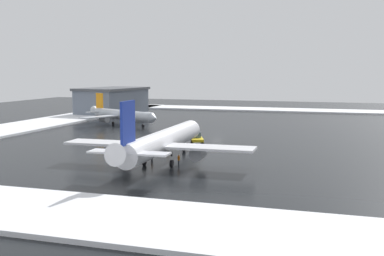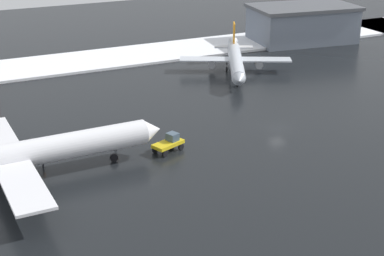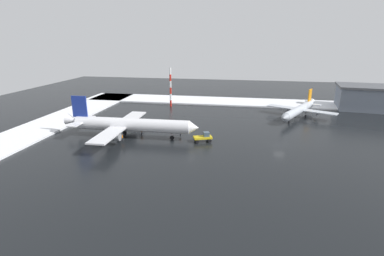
{
  "view_description": "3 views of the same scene",
  "coord_description": "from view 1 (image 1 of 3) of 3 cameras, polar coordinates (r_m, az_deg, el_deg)",
  "views": [
    {
      "loc": [
        108.37,
        27.68,
        14.71
      ],
      "look_at": [
        21.16,
        0.44,
        3.63
      ],
      "focal_mm": 45.0,
      "sensor_mm": 36.0,
      "label": 1
    },
    {
      "loc": [
        48.96,
        71.04,
        34.28
      ],
      "look_at": [
        16.23,
        2.91,
        3.84
      ],
      "focal_mm": 55.0,
      "sensor_mm": 36.0,
      "label": 2
    },
    {
      "loc": [
        8.8,
        71.84,
        25.1
      ],
      "look_at": [
        21.7,
        1.16,
        3.58
      ],
      "focal_mm": 28.0,
      "sensor_mm": 36.0,
      "label": 3
    }
  ],
  "objects": [
    {
      "name": "ground_plane",
      "position": [
        112.81,
        2.99,
        -0.59
      ],
      "size": [
        240.0,
        240.0,
        0.0
      ],
      "primitive_type": "plane",
      "color": "black"
    },
    {
      "name": "snow_bank_far",
      "position": [
        134.11,
        -18.18,
        0.38
      ],
      "size": [
        152.0,
        16.0,
        0.52
      ],
      "primitive_type": "cube",
      "color": "white",
      "rests_on": "ground_plane"
    },
    {
      "name": "snow_bank_left",
      "position": [
        178.12,
        8.35,
        2.18
      ],
      "size": [
        14.0,
        116.0,
        0.52
      ],
      "primitive_type": "cube",
      "color": "white",
      "rests_on": "ground_plane"
    },
    {
      "name": "snow_bank_right",
      "position": [
        51.83,
        -16.0,
        -9.55
      ],
      "size": [
        14.0,
        116.0,
        0.52
      ],
      "primitive_type": "cube",
      "color": "white",
      "rests_on": "ground_plane"
    },
    {
      "name": "airplane_foreground_jet",
      "position": [
        75.57,
        -3.52,
        -1.59
      ],
      "size": [
        36.12,
        29.89,
        10.74
      ],
      "rotation": [
        0.0,
        0.0,
        3.16
      ],
      "color": "white",
      "rests_on": "ground_plane"
    },
    {
      "name": "airplane_far_rear",
      "position": [
        130.48,
        -8.32,
        1.56
      ],
      "size": [
        21.78,
        25.57,
        8.19
      ],
      "rotation": [
        0.0,
        0.0,
        1.1
      ],
      "color": "silver",
      "rests_on": "ground_plane"
    },
    {
      "name": "pushback_tug",
      "position": [
        94.52,
        0.61,
        -1.26
      ],
      "size": [
        5.09,
        3.73,
        2.5
      ],
      "rotation": [
        0.0,
        0.0,
        3.52
      ],
      "color": "gold",
      "rests_on": "ground_plane"
    },
    {
      "name": "ground_crew_by_nose_gear",
      "position": [
        74.32,
        -1.59,
        -3.74
      ],
      "size": [
        0.36,
        0.36,
        1.71
      ],
      "rotation": [
        0.0,
        0.0,
        5.26
      ],
      "color": "black",
      "rests_on": "ground_plane"
    },
    {
      "name": "ground_crew_mid_apron",
      "position": [
        89.26,
        -2.83,
        -1.95
      ],
      "size": [
        0.36,
        0.36,
        1.71
      ],
      "rotation": [
        0.0,
        0.0,
        3.81
      ],
      "color": "black",
      "rests_on": "ground_plane"
    },
    {
      "name": "ground_crew_near_tug",
      "position": [
        79.2,
        -4.79,
        -3.1
      ],
      "size": [
        0.36,
        0.36,
        1.71
      ],
      "rotation": [
        0.0,
        0.0,
        5.64
      ],
      "color": "black",
      "rests_on": "ground_plane"
    },
    {
      "name": "cargo_hangar",
      "position": [
        163.18,
        -9.43,
        3.21
      ],
      "size": [
        26.71,
        18.08,
        8.8
      ],
      "rotation": [
        0.0,
        0.0,
        -0.13
      ],
      "color": "slate",
      "rests_on": "ground_plane"
    }
  ]
}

